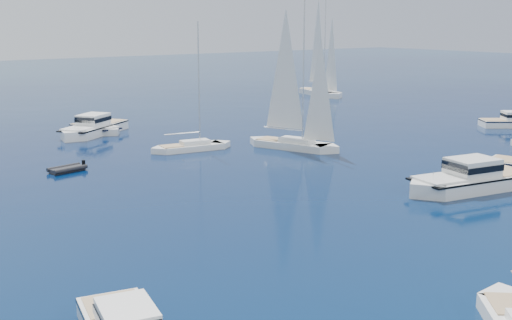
% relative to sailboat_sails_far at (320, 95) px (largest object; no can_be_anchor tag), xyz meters
% --- Properties ---
extents(motor_cruiser_centre, '(12.30, 5.65, 3.11)m').
position_rel_sailboat_sails_far_xyz_m(motor_cruiser_centre, '(-33.23, -53.96, 0.00)').
color(motor_cruiser_centre, silver).
rests_on(motor_cruiser_centre, ground).
extents(motor_cruiser_distant, '(11.13, 9.23, 2.94)m').
position_rel_sailboat_sails_far_xyz_m(motor_cruiser_distant, '(-46.73, -13.93, 0.00)').
color(motor_cruiser_distant, white).
rests_on(motor_cruiser_distant, ground).
extents(motor_cruiser_horizon, '(4.26, 8.38, 2.11)m').
position_rel_sailboat_sails_far_xyz_m(motor_cruiser_horizon, '(-45.79, -12.81, 0.00)').
color(motor_cruiser_horizon, silver).
rests_on(motor_cruiser_horizon, ground).
extents(sailboat_centre, '(9.09, 3.57, 13.01)m').
position_rel_sailboat_sails_far_xyz_m(sailboat_centre, '(-42.32, -28.26, 0.00)').
color(sailboat_centre, white).
rests_on(sailboat_centre, ground).
extents(sailboat_sails_r, '(6.51, 10.94, 15.68)m').
position_rel_sailboat_sails_far_xyz_m(sailboat_sails_r, '(-33.66, -33.51, 0.00)').
color(sailboat_sails_r, silver).
rests_on(sailboat_sails_r, ground).
extents(sailboat_sails_far, '(5.73, 13.08, 18.64)m').
position_rel_sailboat_sails_far_xyz_m(sailboat_sails_far, '(0.00, 0.00, 0.00)').
color(sailboat_sails_far, white).
rests_on(sailboat_sails_far, ground).
extents(tender_grey_far, '(3.54, 2.42, 0.95)m').
position_rel_sailboat_sails_far_xyz_m(tender_grey_far, '(-55.63, -29.94, 0.00)').
color(tender_grey_far, black).
rests_on(tender_grey_far, ground).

